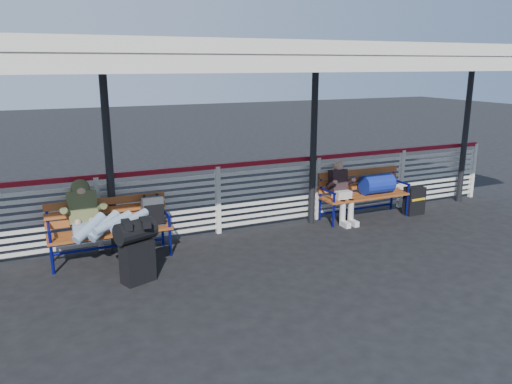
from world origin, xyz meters
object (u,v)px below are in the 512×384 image
companion_person (341,191)px  bench_right (371,186)px  bench_left (122,220)px  suitcase_side (414,201)px  luggage_stack (137,249)px  traveler_man (102,220)px

companion_person → bench_right: bearing=2.5°
bench_left → suitcase_side: bearing=-1.0°
suitcase_side → bench_right: bearing=164.8°
bench_left → companion_person: size_ratio=1.57×
bench_right → companion_person: (-0.69, -0.03, -0.01)m
bench_left → suitcase_side: 5.64m
luggage_stack → suitcase_side: (5.62, 0.93, -0.20)m
luggage_stack → bench_right: 4.85m
luggage_stack → companion_person: (4.02, 1.12, 0.12)m
bench_left → luggage_stack: bearing=-89.4°
traveler_man → bench_left: bearing=46.1°
luggage_stack → traveler_man: 0.81m
luggage_stack → bench_left: (-0.01, 1.03, 0.11)m
luggage_stack → suitcase_side: bearing=-11.2°
bench_left → suitcase_side: bench_left is taller
bench_right → companion_person: bearing=-177.5°
luggage_stack → companion_person: size_ratio=0.77×
bench_right → suitcase_side: (0.91, -0.21, -0.33)m
bench_left → suitcase_side: (5.63, -0.10, -0.32)m
bench_left → traveler_man: size_ratio=1.10×
bench_right → companion_person: size_ratio=1.57×
luggage_stack → bench_right: size_ratio=0.49×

